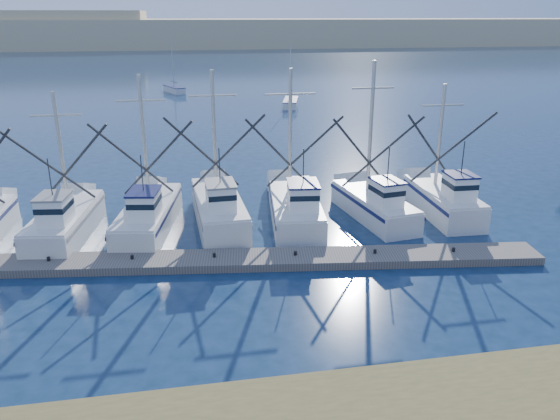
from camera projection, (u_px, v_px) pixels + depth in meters
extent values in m
plane|color=#0C2238|center=(403.00, 319.00, 22.16)|extent=(500.00, 500.00, 0.00)
cube|color=#635C58|center=(235.00, 260.00, 26.97)|extent=(30.52, 5.79, 0.41)
cube|color=tan|center=(198.00, 32.00, 214.94)|extent=(360.00, 60.00, 10.00)
cube|color=silver|center=(66.00, 225.00, 30.00)|extent=(3.36, 7.75, 1.49)
cube|color=white|center=(55.00, 211.00, 27.71)|extent=(1.63, 2.00, 1.50)
cylinder|color=#B7B2A8|center=(61.00, 150.00, 29.86)|extent=(0.22, 0.22, 6.35)
cube|color=silver|center=(149.00, 218.00, 31.16)|extent=(3.79, 8.65, 1.42)
cube|color=white|center=(145.00, 206.00, 28.68)|extent=(1.73, 2.25, 1.50)
cylinder|color=#B7B2A8|center=(144.00, 139.00, 31.03)|extent=(0.22, 0.22, 7.16)
cube|color=silver|center=(219.00, 212.00, 31.75)|extent=(2.86, 8.37, 1.64)
cube|color=white|center=(221.00, 198.00, 29.26)|extent=(1.54, 2.08, 1.50)
cylinder|color=#B7B2A8|center=(214.00, 133.00, 31.58)|extent=(0.22, 0.22, 7.11)
cube|color=silver|center=(295.00, 209.00, 32.73)|extent=(3.71, 8.89, 1.36)
cube|color=white|center=(303.00, 197.00, 30.20)|extent=(1.82, 2.27, 1.50)
cylinder|color=#B7B2A8|center=(290.00, 132.00, 32.62)|extent=(0.22, 0.22, 7.39)
cube|color=silver|center=(374.00, 207.00, 32.96)|extent=(3.35, 7.67, 1.35)
cube|color=white|center=(386.00, 194.00, 30.72)|extent=(1.59, 1.98, 1.50)
cylinder|color=#B7B2A8|center=(371.00, 128.00, 32.58)|extent=(0.22, 0.22, 7.83)
cube|color=silver|center=(442.00, 203.00, 33.52)|extent=(2.71, 7.15, 1.50)
cube|color=white|center=(459.00, 188.00, 31.33)|extent=(1.49, 1.77, 1.50)
cylinder|color=#B7B2A8|center=(440.00, 136.00, 33.32)|extent=(0.22, 0.22, 6.29)
cube|color=silver|center=(291.00, 103.00, 73.14)|extent=(3.24, 6.55, 0.90)
cylinder|color=#B7B2A8|center=(290.00, 72.00, 72.05)|extent=(0.12, 0.12, 7.20)
cube|color=silver|center=(174.00, 90.00, 86.16)|extent=(3.52, 5.82, 0.90)
cylinder|color=#B7B2A8|center=(173.00, 63.00, 85.07)|extent=(0.12, 0.12, 7.20)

